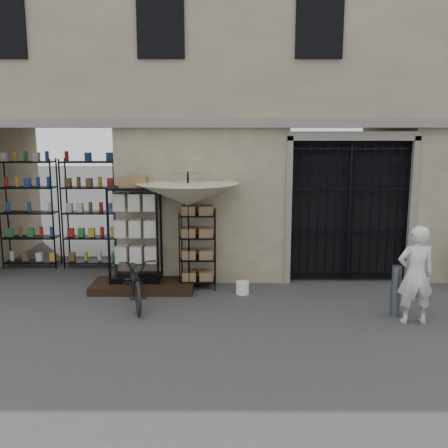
{
  "coord_description": "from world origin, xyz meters",
  "views": [
    {
      "loc": [
        -0.78,
        -7.93,
        3.04
      ],
      "look_at": [
        -0.8,
        1.4,
        1.35
      ],
      "focal_mm": 40.0,
      "sensor_mm": 36.0,
      "label": 1
    }
  ],
  "objects_px": {
    "display_cabinet": "(136,239)",
    "wire_rack": "(198,250)",
    "shopkeeper": "(412,323)",
    "bicycle": "(136,304)",
    "market_umbrella": "(188,188)",
    "white_bucket": "(242,288)",
    "steel_bollard": "(396,291)"
  },
  "relations": [
    {
      "from": "display_cabinet",
      "to": "white_bucket",
      "type": "xyz_separation_m",
      "value": [
        2.1,
        -0.4,
        -0.87
      ]
    },
    {
      "from": "shopkeeper",
      "to": "steel_bollard",
      "type": "bearing_deg",
      "value": -58.88
    },
    {
      "from": "white_bucket",
      "to": "steel_bollard",
      "type": "bearing_deg",
      "value": -24.87
    },
    {
      "from": "wire_rack",
      "to": "steel_bollard",
      "type": "bearing_deg",
      "value": -13.14
    },
    {
      "from": "bicycle",
      "to": "steel_bollard",
      "type": "bearing_deg",
      "value": -22.57
    },
    {
      "from": "wire_rack",
      "to": "market_umbrella",
      "type": "bearing_deg",
      "value": -126.22
    },
    {
      "from": "steel_bollard",
      "to": "bicycle",
      "type": "bearing_deg",
      "value": 172.79
    },
    {
      "from": "wire_rack",
      "to": "white_bucket",
      "type": "xyz_separation_m",
      "value": [
        0.88,
        -0.44,
        -0.65
      ]
    },
    {
      "from": "white_bucket",
      "to": "shopkeeper",
      "type": "height_order",
      "value": "white_bucket"
    },
    {
      "from": "display_cabinet",
      "to": "wire_rack",
      "type": "distance_m",
      "value": 1.24
    },
    {
      "from": "market_umbrella",
      "to": "steel_bollard",
      "type": "bearing_deg",
      "value": -22.22
    },
    {
      "from": "white_bucket",
      "to": "shopkeeper",
      "type": "xyz_separation_m",
      "value": [
        2.73,
        -1.48,
        -0.12
      ]
    },
    {
      "from": "display_cabinet",
      "to": "shopkeeper",
      "type": "xyz_separation_m",
      "value": [
        4.83,
        -1.88,
        -0.99
      ]
    },
    {
      "from": "display_cabinet",
      "to": "white_bucket",
      "type": "relative_size",
      "value": 8.1
    },
    {
      "from": "wire_rack",
      "to": "shopkeeper",
      "type": "xyz_separation_m",
      "value": [
        3.61,
        -1.92,
        -0.77
      ]
    },
    {
      "from": "white_bucket",
      "to": "bicycle",
      "type": "height_order",
      "value": "bicycle"
    },
    {
      "from": "display_cabinet",
      "to": "wire_rack",
      "type": "bearing_deg",
      "value": -14.76
    },
    {
      "from": "wire_rack",
      "to": "shopkeeper",
      "type": "relative_size",
      "value": 0.97
    },
    {
      "from": "display_cabinet",
      "to": "shopkeeper",
      "type": "relative_size",
      "value": 1.26
    },
    {
      "from": "white_bucket",
      "to": "market_umbrella",
      "type": "bearing_deg",
      "value": 164.61
    },
    {
      "from": "market_umbrella",
      "to": "shopkeeper",
      "type": "height_order",
      "value": "market_umbrella"
    },
    {
      "from": "display_cabinet",
      "to": "shopkeeper",
      "type": "distance_m",
      "value": 5.28
    },
    {
      "from": "wire_rack",
      "to": "bicycle",
      "type": "bearing_deg",
      "value": -123.29
    },
    {
      "from": "display_cabinet",
      "to": "wire_rack",
      "type": "relative_size",
      "value": 1.29
    },
    {
      "from": "white_bucket",
      "to": "steel_bollard",
      "type": "height_order",
      "value": "steel_bollard"
    },
    {
      "from": "display_cabinet",
      "to": "white_bucket",
      "type": "height_order",
      "value": "display_cabinet"
    },
    {
      "from": "bicycle",
      "to": "display_cabinet",
      "type": "bearing_deg",
      "value": 83.54
    },
    {
      "from": "market_umbrella",
      "to": "shopkeeper",
      "type": "bearing_deg",
      "value": -25.12
    },
    {
      "from": "shopkeeper",
      "to": "bicycle",
      "type": "bearing_deg",
      "value": -11.67
    },
    {
      "from": "bicycle",
      "to": "white_bucket",
      "type": "bearing_deg",
      "value": 2.05
    },
    {
      "from": "white_bucket",
      "to": "bicycle",
      "type": "bearing_deg",
      "value": -162.6
    },
    {
      "from": "display_cabinet",
      "to": "steel_bollard",
      "type": "height_order",
      "value": "display_cabinet"
    }
  ]
}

